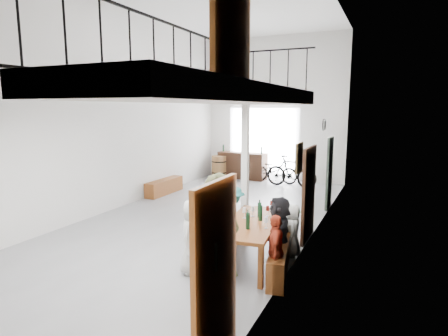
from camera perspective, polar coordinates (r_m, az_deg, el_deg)
The scene contains 24 objects.
floor at distance 9.60m, azimuth -3.19°, elevation -7.85°, with size 12.00×12.00×0.00m, color slate.
room_walls at distance 9.21m, azimuth -3.39°, elevation 13.80°, with size 12.00×12.00×12.00m.
gateway_portal at distance 14.89m, azimuth 6.00°, elevation 3.69°, with size 2.80×0.08×2.80m, color white.
right_wall_decor at distance 6.54m, azimuth 10.24°, elevation -0.34°, with size 0.07×8.28×5.07m.
balcony at distance 5.50m, azimuth -0.15°, elevation 10.79°, with size 1.52×5.62×4.00m.
tasting_table at distance 6.83m, azimuth 4.31°, elevation -8.76°, with size 1.10×2.21×0.79m.
bench_inner at distance 7.12m, azimuth -0.54°, elevation -12.03°, with size 0.32×2.02×0.47m, color brown.
bench_wall at distance 6.89m, azimuth 8.59°, elevation -12.76°, with size 0.28×2.14×0.49m, color brown.
tableware at distance 6.86m, azimuth 5.26°, elevation -6.77°, with size 0.62×1.35×0.35m.
side_bench at distance 12.48m, azimuth -9.07°, elevation -2.82°, with size 0.37×1.70×0.48m, color brown.
oak_barrel at distance 15.13m, azimuth -0.75°, elevation 0.19°, with size 0.61×0.61×0.89m.
serving_counter at distance 14.99m, azimuth 2.77°, elevation 0.38°, with size 1.98×0.55×1.04m, color #351D0F.
counter_bottles at distance 14.88m, azimuth 2.75°, elevation 2.89°, with size 1.74×0.18×0.28m.
guest_left_a at distance 6.48m, azimuth -4.77°, elevation -10.35°, with size 0.63×0.41×1.29m, color silver.
guest_left_b at distance 7.04m, azimuth -2.63°, elevation -9.38°, with size 0.42×0.27×1.14m, color teal.
guest_left_c at distance 7.53m, azimuth -0.54°, elevation -7.91°, with size 0.58×0.45×1.19m, color silver.
guest_left_d at distance 7.82m, azimuth 1.55°, elevation -7.20°, with size 0.78×0.45×1.21m, color teal.
guest_right_a at distance 6.13m, azimuth 7.86°, elevation -12.26°, with size 0.67×0.28×1.15m, color #B4371E.
guest_right_b at distance 6.73m, azimuth 8.43°, elevation -9.67°, with size 1.20×0.38×1.29m, color black.
guest_right_c at distance 7.31m, azimuth 10.40°, elevation -9.33°, with size 0.49×0.32×1.01m, color silver.
host_standing at distance 5.12m, azimuth -1.13°, elevation -11.76°, with size 0.71×0.47×1.96m, color #4A4D2B.
potted_plant at distance 9.47m, azimuth 12.46°, elevation -7.01°, with size 0.37×0.32×0.41m, color #1D5521.
bicycle_near at distance 14.26m, azimuth 7.72°, elevation -0.31°, with size 0.64×1.83×0.96m, color black.
bicycle_far at distance 13.53m, azimuth 10.21°, elevation -0.53°, with size 0.53×1.87×1.13m, color black.
Camera 1 is at (4.26, -8.13, 2.81)m, focal length 30.00 mm.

